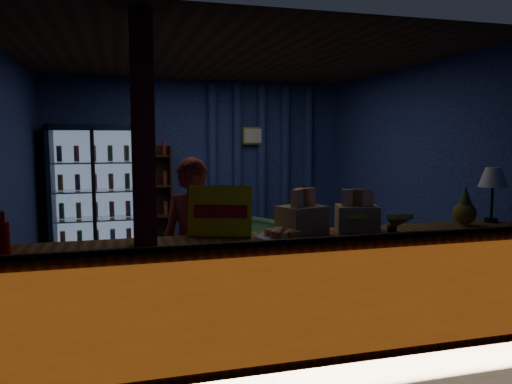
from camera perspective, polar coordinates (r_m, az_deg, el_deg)
ground at (r=5.92m, az=-2.93°, el=-10.68°), size 4.60×4.60×0.00m
room_walls at (r=5.66m, az=-3.02°, el=4.70°), size 4.60×4.60×4.60m
counter at (r=4.02m, az=3.14°, el=-11.82°), size 4.40×0.57×0.99m
support_post at (r=3.65m, az=-12.63°, el=-0.52°), size 0.16×0.16×2.60m
beverage_cooler at (r=7.49m, az=-17.92°, el=-0.09°), size 1.20×0.62×1.90m
bottle_shelf at (r=7.66m, az=-11.48°, el=-0.83°), size 0.50×0.28×1.60m
curtain_folds at (r=7.99m, az=0.66°, el=3.22°), size 1.74×0.14×2.50m
framed_picture at (r=7.90m, az=-0.29°, el=6.45°), size 0.36×0.04×0.28m
shopkeeper at (r=4.24m, az=-7.13°, el=-6.61°), size 0.67×0.56×1.56m
green_chair at (r=7.38m, az=2.57°, el=-4.89°), size 0.85×0.86×0.59m
side_table at (r=7.57m, az=2.97°, el=-4.96°), size 0.55×0.40×0.60m
yellow_sign at (r=3.90m, az=-4.13°, el=-2.19°), size 0.50×0.26×0.40m
snack_box_left at (r=4.04m, az=5.28°, el=-2.92°), size 0.41×0.38×0.36m
snack_box_centre at (r=4.19m, az=11.47°, el=-2.76°), size 0.40×0.36×0.35m
pastry_tray at (r=3.83m, az=3.07°, el=-5.03°), size 0.41×0.41×0.07m
banana_bunches at (r=4.18m, az=13.50°, el=-3.24°), size 0.57×0.32×0.19m
table_lamp at (r=5.00m, az=25.47°, el=1.30°), size 0.26×0.26×0.50m
pineapple at (r=4.74m, az=22.76°, el=-1.88°), size 0.20×0.20×0.34m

